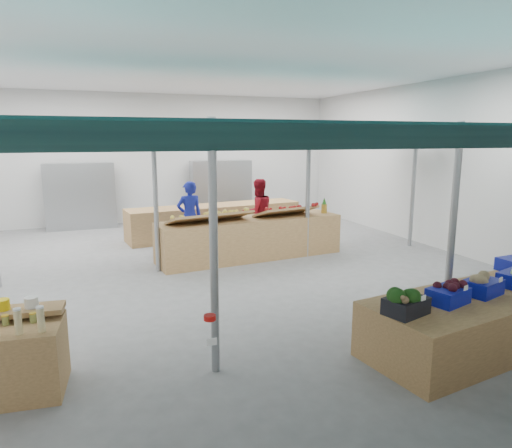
{
  "coord_description": "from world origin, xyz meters",
  "views": [
    {
      "loc": [
        -2.34,
        -8.95,
        2.77
      ],
      "look_at": [
        0.42,
        -1.6,
        1.29
      ],
      "focal_mm": 32.0,
      "sensor_mm": 36.0,
      "label": 1
    }
  ],
  "objects_px": {
    "fruit_counter": "(251,238)",
    "crate_stack": "(463,315)",
    "vendor_left": "(190,217)",
    "vendor_right": "(258,213)",
    "veg_counter": "(489,318)"
  },
  "relations": [
    {
      "from": "vendor_right",
      "to": "crate_stack",
      "type": "bearing_deg",
      "value": 91.58
    },
    {
      "from": "fruit_counter",
      "to": "vendor_right",
      "type": "height_order",
      "value": "vendor_right"
    },
    {
      "from": "crate_stack",
      "to": "vendor_right",
      "type": "relative_size",
      "value": 0.33
    },
    {
      "from": "veg_counter",
      "to": "vendor_right",
      "type": "bearing_deg",
      "value": 89.53
    },
    {
      "from": "vendor_left",
      "to": "vendor_right",
      "type": "bearing_deg",
      "value": 174.33
    },
    {
      "from": "veg_counter",
      "to": "fruit_counter",
      "type": "bearing_deg",
      "value": 97.12
    },
    {
      "from": "vendor_left",
      "to": "veg_counter",
      "type": "bearing_deg",
      "value": 106.76
    },
    {
      "from": "fruit_counter",
      "to": "vendor_right",
      "type": "relative_size",
      "value": 2.5
    },
    {
      "from": "vendor_left",
      "to": "vendor_right",
      "type": "relative_size",
      "value": 1.0
    },
    {
      "from": "veg_counter",
      "to": "vendor_left",
      "type": "distance_m",
      "value": 7.08
    },
    {
      "from": "fruit_counter",
      "to": "crate_stack",
      "type": "height_order",
      "value": "fruit_counter"
    },
    {
      "from": "crate_stack",
      "to": "vendor_left",
      "type": "height_order",
      "value": "vendor_left"
    },
    {
      "from": "fruit_counter",
      "to": "vendor_right",
      "type": "bearing_deg",
      "value": 55.72
    },
    {
      "from": "fruit_counter",
      "to": "crate_stack",
      "type": "distance_m",
      "value": 5.27
    },
    {
      "from": "crate_stack",
      "to": "vendor_left",
      "type": "relative_size",
      "value": 0.33
    }
  ]
}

